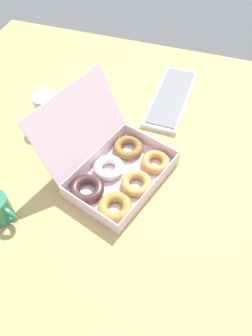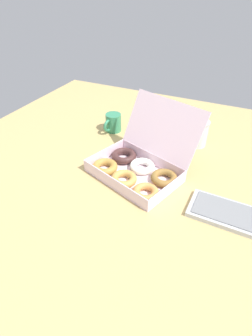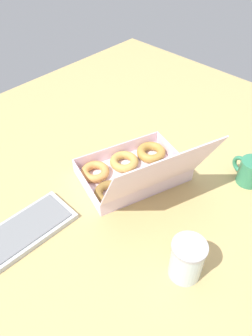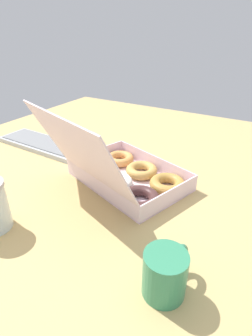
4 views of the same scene
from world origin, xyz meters
TOP-DOWN VIEW (x-y plane):
  - ground_plane at (0.00, 0.00)cm, footprint 180.00×180.00cm
  - donut_box at (3.71, -1.32)cm, footprint 45.56×45.19cm
  - keyboard at (50.21, -10.24)cm, footprint 41.45×15.46cm
  - glass_jar at (22.04, 33.38)cm, footprint 9.42×9.42cm

SIDE VIEW (x-z plane):
  - ground_plane at x=0.00cm, z-range -2.00..0.00cm
  - keyboard at x=50.21cm, z-range -0.04..2.16cm
  - donut_box at x=3.71cm, z-range -10.26..17.21cm
  - glass_jar at x=22.04cm, z-range 0.05..12.98cm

